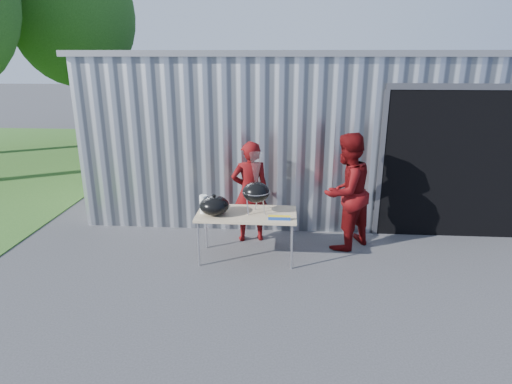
# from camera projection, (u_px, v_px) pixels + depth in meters

# --- Properties ---
(ground) EXTENTS (80.00, 80.00, 0.00)m
(ground) POSITION_uv_depth(u_px,v_px,m) (251.00, 276.00, 6.14)
(ground) COLOR #39393B
(building) EXTENTS (8.20, 6.20, 3.10)m
(building) POSITION_uv_depth(u_px,v_px,m) (306.00, 122.00, 9.96)
(building) COLOR silver
(building) RESTS_ON ground
(tree_far) EXTENTS (3.90, 3.90, 6.46)m
(tree_far) POSITION_uv_depth(u_px,v_px,m) (73.00, 16.00, 13.83)
(tree_far) COLOR #442D19
(tree_far) RESTS_ON ground
(folding_table) EXTENTS (1.50, 0.75, 0.75)m
(folding_table) POSITION_uv_depth(u_px,v_px,m) (247.00, 215.00, 6.48)
(folding_table) COLOR tan
(folding_table) RESTS_ON ground
(kettle_grill) EXTENTS (0.41, 0.41, 0.93)m
(kettle_grill) POSITION_uv_depth(u_px,v_px,m) (256.00, 186.00, 6.33)
(kettle_grill) COLOR black
(kettle_grill) RESTS_ON folding_table
(grill_lid) EXTENTS (0.44, 0.44, 0.32)m
(grill_lid) POSITION_uv_depth(u_px,v_px,m) (214.00, 205.00, 6.36)
(grill_lid) COLOR black
(grill_lid) RESTS_ON folding_table
(paper_towels) EXTENTS (0.12, 0.12, 0.28)m
(paper_towels) POSITION_uv_depth(u_px,v_px,m) (204.00, 204.00, 6.42)
(paper_towels) COLOR white
(paper_towels) RESTS_ON folding_table
(white_tub) EXTENTS (0.20, 0.15, 0.10)m
(white_tub) POSITION_uv_depth(u_px,v_px,m) (213.00, 205.00, 6.67)
(white_tub) COLOR white
(white_tub) RESTS_ON folding_table
(foil_box) EXTENTS (0.32, 0.06, 0.06)m
(foil_box) POSITION_uv_depth(u_px,v_px,m) (279.00, 218.00, 6.18)
(foil_box) COLOR navy
(foil_box) RESTS_ON folding_table
(person_cook) EXTENTS (0.70, 0.55, 1.71)m
(person_cook) POSITION_uv_depth(u_px,v_px,m) (250.00, 192.00, 7.10)
(person_cook) COLOR #53080A
(person_cook) RESTS_ON ground
(person_bystander) EXTENTS (1.16, 1.16, 1.89)m
(person_bystander) POSITION_uv_depth(u_px,v_px,m) (346.00, 192.00, 6.81)
(person_bystander) COLOR #53080A
(person_bystander) RESTS_ON ground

